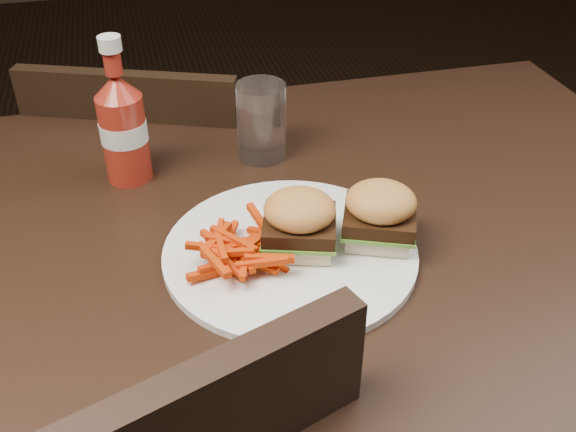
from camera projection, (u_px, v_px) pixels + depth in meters
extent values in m
cube|color=black|center=(263.00, 243.00, 0.84)|extent=(1.20, 0.80, 0.04)
cube|color=black|center=(176.00, 220.00, 1.39)|extent=(0.48, 0.48, 0.04)
cylinder|color=white|center=(290.00, 252.00, 0.79)|extent=(0.30, 0.30, 0.01)
cube|color=#FDEFB9|center=(299.00, 240.00, 0.78)|extent=(0.09, 0.09, 0.02)
cube|color=beige|center=(378.00, 232.00, 0.79)|extent=(0.09, 0.09, 0.02)
cylinder|color=maroon|center=(125.00, 139.00, 0.90)|extent=(0.07, 0.07, 0.12)
cylinder|color=white|center=(262.00, 121.00, 0.95)|extent=(0.08, 0.08, 0.11)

